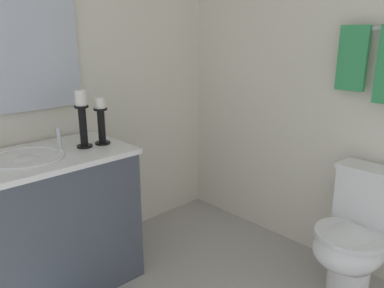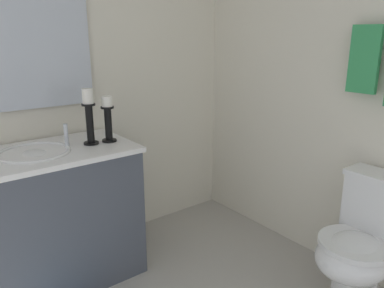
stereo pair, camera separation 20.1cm
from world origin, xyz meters
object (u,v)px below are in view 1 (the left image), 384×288
at_px(vanity_cabinet, 36,229).
at_px(towel_near_vanity, 352,58).
at_px(toilet, 354,236).
at_px(candle_holder_tall, 101,120).
at_px(sink_basin, 28,165).
at_px(candle_holder_short, 82,117).

bearing_deg(vanity_cabinet, towel_near_vanity, 56.17).
distance_m(toilet, towel_near_vanity, 1.04).
bearing_deg(candle_holder_tall, sink_basin, -95.36).
bearing_deg(vanity_cabinet, candle_holder_short, 85.11).
relative_size(vanity_cabinet, sink_basin, 2.79).
bearing_deg(towel_near_vanity, candle_holder_tall, -132.03).
xyz_separation_m(candle_holder_short, toilet, (1.23, 1.01, -0.66)).
bearing_deg(candle_holder_tall, towel_near_vanity, 47.97).
distance_m(candle_holder_short, towel_near_vanity, 1.61).
distance_m(sink_basin, towel_near_vanity, 1.94).
distance_m(vanity_cabinet, toilet, 1.84).
height_order(candle_holder_short, toilet, candle_holder_short).
bearing_deg(candle_holder_short, vanity_cabinet, -94.89).
relative_size(candle_holder_short, towel_near_vanity, 0.90).
height_order(sink_basin, candle_holder_short, candle_holder_short).
xyz_separation_m(candle_holder_short, towel_near_vanity, (1.01, 1.21, 0.33)).
bearing_deg(candle_holder_short, towel_near_vanity, 50.36).
distance_m(candle_holder_short, toilet, 1.72).
bearing_deg(sink_basin, towel_near_vanity, 56.15).
xyz_separation_m(vanity_cabinet, sink_basin, (0.00, 0.00, 0.39)).
bearing_deg(candle_holder_short, candle_holder_tall, 83.32).
bearing_deg(candle_holder_tall, candle_holder_short, -96.68).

